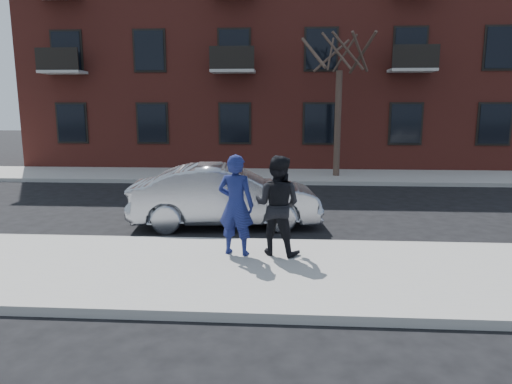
# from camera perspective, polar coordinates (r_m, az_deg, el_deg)

# --- Properties ---
(ground) EXTENTS (100.00, 100.00, 0.00)m
(ground) POSITION_cam_1_polar(r_m,az_deg,el_deg) (8.64, -12.95, -9.40)
(ground) COLOR black
(ground) RESTS_ON ground
(near_sidewalk) EXTENTS (50.00, 3.50, 0.15)m
(near_sidewalk) POSITION_cam_1_polar(r_m,az_deg,el_deg) (8.39, -13.46, -9.48)
(near_sidewalk) COLOR #9B9892
(near_sidewalk) RESTS_ON ground
(near_curb) EXTENTS (50.00, 0.10, 0.15)m
(near_curb) POSITION_cam_1_polar(r_m,az_deg,el_deg) (10.04, -10.44, -6.04)
(near_curb) COLOR #999691
(near_curb) RESTS_ON ground
(far_sidewalk) EXTENTS (50.00, 3.50, 0.15)m
(far_sidewalk) POSITION_cam_1_polar(r_m,az_deg,el_deg) (19.38, -3.47, 2.09)
(far_sidewalk) COLOR #9B9892
(far_sidewalk) RESTS_ON ground
(far_curb) EXTENTS (50.00, 0.10, 0.15)m
(far_curb) POSITION_cam_1_polar(r_m,az_deg,el_deg) (17.62, -4.20, 1.24)
(far_curb) COLOR #999691
(far_curb) RESTS_ON ground
(apartment_building) EXTENTS (24.30, 10.30, 12.30)m
(apartment_building) POSITION_cam_1_polar(r_m,az_deg,el_deg) (25.98, 2.93, 17.68)
(apartment_building) COLOR maroon
(apartment_building) RESTS_ON ground
(street_tree) EXTENTS (3.60, 3.60, 6.80)m
(street_tree) POSITION_cam_1_polar(r_m,az_deg,el_deg) (19.07, 10.50, 18.24)
(street_tree) COLOR #3B2B23
(street_tree) RESTS_ON far_sidewalk
(silver_sedan) EXTENTS (4.77, 2.15, 1.52)m
(silver_sedan) POSITION_cam_1_polar(r_m,az_deg,el_deg) (11.27, -3.80, -0.48)
(silver_sedan) COLOR #999BA3
(silver_sedan) RESTS_ON ground
(man_hoodie) EXTENTS (0.78, 0.61, 1.91)m
(man_hoodie) POSITION_cam_1_polar(r_m,az_deg,el_deg) (8.56, -2.53, -1.63)
(man_hoodie) COLOR navy
(man_hoodie) RESTS_ON near_sidewalk
(man_peacoat) EXTENTS (1.10, 0.97, 1.88)m
(man_peacoat) POSITION_cam_1_polar(r_m,az_deg,el_deg) (8.60, 2.68, -1.66)
(man_peacoat) COLOR black
(man_peacoat) RESTS_ON near_sidewalk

